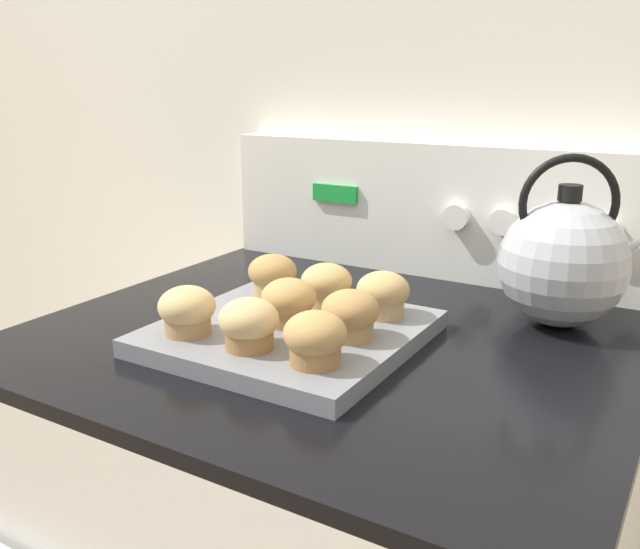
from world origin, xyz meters
TOP-DOWN VIEW (x-y plane):
  - wall_back at (0.00, 0.71)m, footprint 8.00×0.05m
  - control_panel at (0.00, 0.66)m, footprint 0.73×0.07m
  - muffin_pan at (-0.03, 0.29)m, footprint 0.30×0.30m
  - muffin_r0_c0 at (-0.12, 0.20)m, footprint 0.07×0.07m
  - muffin_r0_c1 at (-0.03, 0.20)m, footprint 0.07×0.07m
  - muffin_r0_c2 at (0.06, 0.20)m, footprint 0.07×0.07m
  - muffin_r1_c1 at (-0.03, 0.29)m, footprint 0.07×0.07m
  - muffin_r1_c2 at (0.05, 0.28)m, footprint 0.07×0.07m
  - muffin_r2_c0 at (-0.12, 0.37)m, footprint 0.07×0.07m
  - muffin_r2_c1 at (-0.03, 0.37)m, footprint 0.07×0.07m
  - muffin_r2_c2 at (0.05, 0.37)m, footprint 0.07×0.07m
  - tea_kettle at (0.24, 0.52)m, footprint 0.19×0.16m

SIDE VIEW (x-z plane):
  - muffin_pan at x=-0.03m, z-range 0.90..0.93m
  - muffin_r0_c0 at x=-0.12m, z-range 0.93..0.98m
  - muffin_r0_c1 at x=-0.03m, z-range 0.93..0.98m
  - muffin_r0_c2 at x=0.06m, z-range 0.93..0.98m
  - muffin_r1_c1 at x=-0.03m, z-range 0.93..0.98m
  - muffin_r1_c2 at x=0.05m, z-range 0.93..0.98m
  - muffin_r2_c0 at x=-0.12m, z-range 0.93..0.98m
  - muffin_r2_c1 at x=-0.03m, z-range 0.93..0.98m
  - muffin_r2_c2 at x=0.05m, z-range 0.93..0.98m
  - tea_kettle at x=0.24m, z-range 0.88..1.10m
  - control_panel at x=0.00m, z-range 0.90..1.12m
  - wall_back at x=0.00m, z-range 0.00..2.40m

